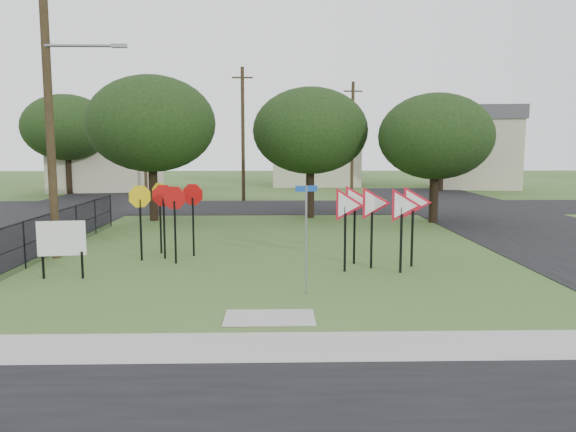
% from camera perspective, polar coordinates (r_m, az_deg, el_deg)
% --- Properties ---
extents(ground, '(140.00, 140.00, 0.00)m').
position_cam_1_polar(ground, '(14.92, -1.81, -7.57)').
color(ground, '#355821').
extents(sidewalk, '(30.00, 1.60, 0.02)m').
position_cam_1_polar(sidewalk, '(10.91, -1.97, -13.15)').
color(sidewalk, '#979890').
rests_on(sidewalk, ground).
extents(planting_strip, '(30.00, 0.80, 0.02)m').
position_cam_1_polar(planting_strip, '(9.79, -2.04, -15.60)').
color(planting_strip, '#355821').
rests_on(planting_strip, ground).
extents(street_right, '(8.00, 50.00, 0.02)m').
position_cam_1_polar(street_right, '(27.43, 24.30, -1.39)').
color(street_right, black).
rests_on(street_right, ground).
extents(street_far, '(60.00, 8.00, 0.02)m').
position_cam_1_polar(street_far, '(34.64, -1.58, 0.91)').
color(street_far, black).
rests_on(street_far, ground).
extents(curb_pad, '(2.00, 1.20, 0.02)m').
position_cam_1_polar(curb_pad, '(12.61, -1.89, -10.30)').
color(curb_pad, '#979890').
rests_on(curb_pad, ground).
extents(street_name_sign, '(0.56, 0.18, 2.80)m').
position_cam_1_polar(street_name_sign, '(14.24, 1.86, -1.64)').
color(street_name_sign, gray).
rests_on(street_name_sign, ground).
extents(stop_sign_cluster, '(2.34, 2.08, 2.52)m').
position_cam_1_polar(stop_sign_cluster, '(19.22, -12.26, 1.25)').
color(stop_sign_cluster, black).
rests_on(stop_sign_cluster, ground).
extents(yield_sign_cluster, '(3.29, 1.56, 2.61)m').
position_cam_1_polar(yield_sign_cluster, '(17.41, 9.07, 0.86)').
color(yield_sign_cluster, black).
rests_on(yield_sign_cluster, ground).
extents(info_board, '(1.33, 0.21, 1.67)m').
position_cam_1_polar(info_board, '(17.25, -22.02, -2.33)').
color(info_board, black).
rests_on(info_board, ground).
extents(utility_pole_main, '(3.55, 0.33, 10.00)m').
position_cam_1_polar(utility_pole_main, '(20.35, -22.99, 10.61)').
color(utility_pole_main, '#3A2D1A').
rests_on(utility_pole_main, ground).
extents(far_pole_a, '(1.40, 0.24, 9.00)m').
position_cam_1_polar(far_pole_a, '(38.49, -4.60, 8.36)').
color(far_pole_a, '#3A2D1A').
rests_on(far_pole_a, ground).
extents(far_pole_b, '(1.40, 0.24, 8.50)m').
position_cam_1_polar(far_pole_b, '(42.84, 6.56, 7.88)').
color(far_pole_b, '#3A2D1A').
rests_on(far_pole_b, ground).
extents(far_pole_c, '(1.40, 0.24, 9.00)m').
position_cam_1_polar(far_pole_c, '(45.57, -14.37, 7.98)').
color(far_pole_c, '#3A2D1A').
rests_on(far_pole_c, ground).
extents(fence_run, '(0.05, 11.55, 1.50)m').
position_cam_1_polar(fence_run, '(22.28, -21.66, -1.10)').
color(fence_run, black).
rests_on(fence_run, ground).
extents(house_left, '(10.58, 8.88, 7.20)m').
position_cam_1_polar(house_left, '(50.44, -17.78, 6.69)').
color(house_left, '#BCB797').
rests_on(house_left, ground).
extents(house_mid, '(8.40, 8.40, 6.20)m').
position_cam_1_polar(house_mid, '(54.57, 2.70, 6.51)').
color(house_mid, '#BCB797').
rests_on(house_mid, ground).
extents(house_right, '(8.30, 8.30, 7.20)m').
position_cam_1_polar(house_right, '(53.51, 18.25, 6.68)').
color(house_right, '#BCB797').
rests_on(house_right, ground).
extents(tree_near_left, '(6.40, 6.40, 7.27)m').
position_cam_1_polar(tree_near_left, '(29.10, -13.71, 9.07)').
color(tree_near_left, black).
rests_on(tree_near_left, ground).
extents(tree_near_mid, '(6.00, 6.00, 6.80)m').
position_cam_1_polar(tree_near_mid, '(29.50, 2.29, 8.63)').
color(tree_near_mid, black).
rests_on(tree_near_mid, ground).
extents(tree_near_right, '(5.60, 5.60, 6.33)m').
position_cam_1_polar(tree_near_right, '(28.54, 14.77, 7.81)').
color(tree_near_right, black).
rests_on(tree_near_right, ground).
extents(tree_far_left, '(6.80, 6.80, 7.73)m').
position_cam_1_polar(tree_far_left, '(47.28, -21.57, 8.36)').
color(tree_far_left, black).
rests_on(tree_far_left, ground).
extents(tree_far_right, '(6.00, 6.00, 6.80)m').
position_cam_1_polar(tree_far_right, '(48.47, 15.39, 7.82)').
color(tree_far_right, black).
rests_on(tree_far_right, ground).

